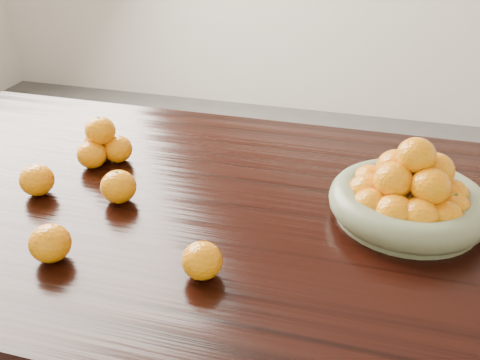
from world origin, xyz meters
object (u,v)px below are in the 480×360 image
(orange_pyramid, at_px, (102,144))
(loose_orange_0, at_px, (118,187))
(fruit_bowl, at_px, (409,197))
(dining_table, at_px, (244,241))

(orange_pyramid, height_order, loose_orange_0, orange_pyramid)
(fruit_bowl, distance_m, loose_orange_0, 0.63)
(dining_table, xyz_separation_m, loose_orange_0, (-0.28, -0.05, 0.13))
(fruit_bowl, relative_size, loose_orange_0, 4.17)
(loose_orange_0, bearing_deg, orange_pyramid, 127.55)
(dining_table, xyz_separation_m, orange_pyramid, (-0.41, 0.12, 0.14))
(fruit_bowl, bearing_deg, loose_orange_0, -170.54)
(dining_table, xyz_separation_m, fruit_bowl, (0.34, 0.06, 0.14))
(dining_table, height_order, loose_orange_0, loose_orange_0)
(orange_pyramid, bearing_deg, fruit_bowl, -5.06)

